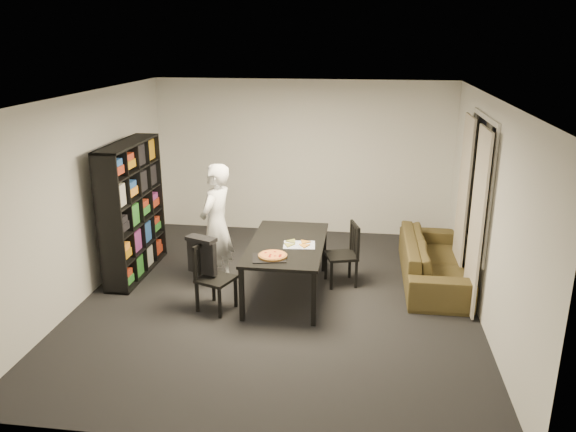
# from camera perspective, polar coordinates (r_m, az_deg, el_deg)

# --- Properties ---
(room) EXTENTS (5.01, 5.51, 2.61)m
(room) POSITION_cam_1_polar(r_m,az_deg,el_deg) (6.90, -1.06, 1.22)
(room) COLOR black
(room) RESTS_ON ground
(window_pane) EXTENTS (0.02, 1.40, 1.60)m
(window_pane) POSITION_cam_1_polar(r_m,az_deg,el_deg) (7.49, 18.84, 3.19)
(window_pane) COLOR black
(window_pane) RESTS_ON room
(window_frame) EXTENTS (0.03, 1.52, 1.72)m
(window_frame) POSITION_cam_1_polar(r_m,az_deg,el_deg) (7.49, 18.80, 3.19)
(window_frame) COLOR white
(window_frame) RESTS_ON room
(curtain_left) EXTENTS (0.03, 0.70, 2.25)m
(curtain_left) POSITION_cam_1_polar(r_m,az_deg,el_deg) (7.08, 18.62, -0.58)
(curtain_left) COLOR beige
(curtain_left) RESTS_ON room
(curtain_right) EXTENTS (0.03, 0.70, 2.25)m
(curtain_right) POSITION_cam_1_polar(r_m,az_deg,el_deg) (8.06, 17.35, 1.75)
(curtain_right) COLOR beige
(curtain_right) RESTS_ON room
(bookshelf) EXTENTS (0.35, 1.50, 1.90)m
(bookshelf) POSITION_cam_1_polar(r_m,az_deg,el_deg) (8.15, -15.53, 0.62)
(bookshelf) COLOR black
(bookshelf) RESTS_ON room
(dining_table) EXTENTS (0.96, 1.72, 0.72)m
(dining_table) POSITION_cam_1_polar(r_m,az_deg,el_deg) (7.29, -0.11, -3.20)
(dining_table) COLOR black
(dining_table) RESTS_ON room
(chair_left) EXTENTS (0.52, 0.52, 0.86)m
(chair_left) POSITION_cam_1_polar(r_m,az_deg,el_deg) (7.04, -7.90, -5.64)
(chair_left) COLOR black
(chair_left) RESTS_ON room
(chair_right) EXTENTS (0.50, 0.50, 0.86)m
(chair_right) POSITION_cam_1_polar(r_m,az_deg,el_deg) (7.70, 6.05, -3.44)
(chair_right) COLOR black
(chair_right) RESTS_ON room
(draped_jacket) EXTENTS (0.41, 0.29, 0.47)m
(draped_jacket) POSITION_cam_1_polar(r_m,az_deg,el_deg) (7.02, -8.75, -3.80)
(draped_jacket) COLOR black
(draped_jacket) RESTS_ON chair_left
(person) EXTENTS (0.55, 0.70, 1.68)m
(person) POSITION_cam_1_polar(r_m,az_deg,el_deg) (7.63, -7.29, -0.89)
(person) COLOR white
(person) RESTS_ON room
(baking_tray) EXTENTS (0.46, 0.39, 0.01)m
(baking_tray) POSITION_cam_1_polar(r_m,az_deg,el_deg) (6.78, -1.92, -4.27)
(baking_tray) COLOR black
(baking_tray) RESTS_ON dining_table
(pepperoni_pizza) EXTENTS (0.35, 0.35, 0.03)m
(pepperoni_pizza) POSITION_cam_1_polar(r_m,az_deg,el_deg) (6.79, -1.56, -4.03)
(pepperoni_pizza) COLOR brown
(pepperoni_pizza) RESTS_ON dining_table
(kitchen_towel) EXTENTS (0.43, 0.34, 0.01)m
(kitchen_towel) POSITION_cam_1_polar(r_m,az_deg,el_deg) (7.19, 1.15, -2.96)
(kitchen_towel) COLOR white
(kitchen_towel) RESTS_ON dining_table
(pizza_slices) EXTENTS (0.46, 0.43, 0.01)m
(pizza_slices) POSITION_cam_1_polar(r_m,az_deg,el_deg) (7.21, 0.94, -2.79)
(pizza_slices) COLOR #DC8F44
(pizza_slices) RESTS_ON dining_table
(sofa) EXTENTS (0.82, 2.10, 0.61)m
(sofa) POSITION_cam_1_polar(r_m,az_deg,el_deg) (8.05, 14.56, -4.37)
(sofa) COLOR #41331A
(sofa) RESTS_ON room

